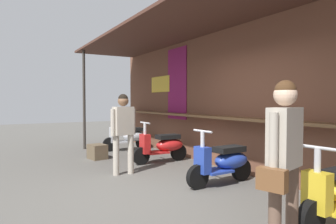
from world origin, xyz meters
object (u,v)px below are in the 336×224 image
(scooter_blue, at_px, (224,162))
(shopper_with_handbag, at_px, (284,148))
(merchandise_crate, at_px, (97,152))
(scooter_red, at_px, (163,146))
(shopper_browsing, at_px, (123,126))
(scooter_silver, at_px, (129,137))

(scooter_blue, relative_size, shopper_with_handbag, 0.85)
(merchandise_crate, bearing_deg, shopper_with_handbag, 1.57)
(scooter_red, relative_size, scooter_blue, 1.00)
(merchandise_crate, bearing_deg, scooter_blue, 20.14)
(scooter_blue, bearing_deg, shopper_with_handbag, 60.76)
(shopper_browsing, xyz_separation_m, merchandise_crate, (-1.82, 0.03, -0.78))
(scooter_silver, distance_m, scooter_red, 2.08)
(scooter_silver, height_order, merchandise_crate, scooter_silver)
(shopper_browsing, relative_size, merchandise_crate, 3.48)
(shopper_with_handbag, relative_size, shopper_browsing, 1.04)
(shopper_with_handbag, xyz_separation_m, merchandise_crate, (-5.48, -0.15, -0.82))
(shopper_with_handbag, bearing_deg, scooter_silver, 153.93)
(scooter_red, bearing_deg, shopper_with_handbag, 76.16)
(merchandise_crate, bearing_deg, scooter_silver, 126.13)
(shopper_browsing, distance_m, merchandise_crate, 1.99)
(scooter_red, xyz_separation_m, scooter_blue, (2.17, -0.00, 0.00))
(scooter_silver, distance_m, scooter_blue, 4.25)
(scooter_silver, bearing_deg, scooter_red, 94.02)
(scooter_blue, height_order, merchandise_crate, scooter_blue)
(scooter_silver, bearing_deg, merchandise_crate, 40.15)
(shopper_with_handbag, bearing_deg, merchandise_crate, 165.11)
(scooter_blue, bearing_deg, merchandise_crate, -72.15)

